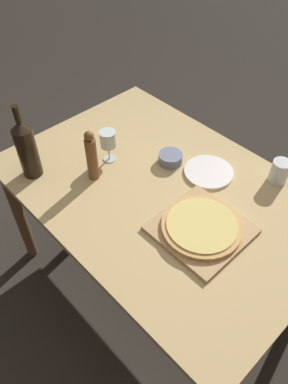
% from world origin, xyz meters
% --- Properties ---
extents(ground_plane, '(12.00, 12.00, 0.00)m').
position_xyz_m(ground_plane, '(0.00, 0.00, 0.00)').
color(ground_plane, '#2D2823').
extents(dining_table, '(0.99, 1.44, 0.75)m').
position_xyz_m(dining_table, '(0.00, 0.00, 0.66)').
color(dining_table, tan).
rests_on(dining_table, ground_plane).
extents(cutting_board, '(0.34, 0.34, 0.02)m').
position_xyz_m(cutting_board, '(-0.05, -0.27, 0.76)').
color(cutting_board, tan).
rests_on(cutting_board, dining_table).
extents(pizza, '(0.32, 0.32, 0.02)m').
position_xyz_m(pizza, '(-0.05, -0.27, 0.78)').
color(pizza, tan).
rests_on(pizza, cutting_board).
extents(wine_bottle, '(0.09, 0.09, 0.36)m').
position_xyz_m(wine_bottle, '(-0.36, 0.48, 0.90)').
color(wine_bottle, black).
rests_on(wine_bottle, dining_table).
extents(pepper_mill, '(0.05, 0.05, 0.25)m').
position_xyz_m(pepper_mill, '(-0.17, 0.27, 0.87)').
color(pepper_mill, brown).
rests_on(pepper_mill, dining_table).
extents(wine_glass, '(0.08, 0.08, 0.16)m').
position_xyz_m(wine_glass, '(-0.04, 0.31, 0.87)').
color(wine_glass, silver).
rests_on(wine_glass, dining_table).
extents(small_bowl, '(0.11, 0.11, 0.05)m').
position_xyz_m(small_bowl, '(0.15, 0.10, 0.78)').
color(small_bowl, slate).
rests_on(small_bowl, dining_table).
extents(drinking_tumbler, '(0.08, 0.08, 0.11)m').
position_xyz_m(drinking_tumbler, '(0.41, -0.32, 0.81)').
color(drinking_tumbler, silver).
rests_on(drinking_tumbler, dining_table).
extents(dinner_plate, '(0.23, 0.23, 0.01)m').
position_xyz_m(dinner_plate, '(0.23, -0.07, 0.76)').
color(dinner_plate, white).
rests_on(dinner_plate, dining_table).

